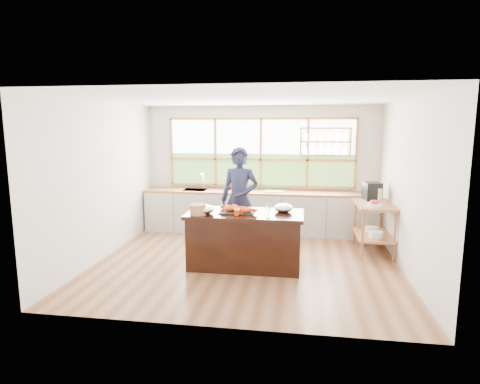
% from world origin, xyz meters
% --- Properties ---
extents(ground_plane, '(5.00, 5.00, 0.00)m').
position_xyz_m(ground_plane, '(0.00, 0.00, 0.00)').
color(ground_plane, '#8E5F41').
extents(room_shell, '(5.02, 4.52, 2.71)m').
position_xyz_m(room_shell, '(0.02, 0.51, 1.75)').
color(room_shell, beige).
rests_on(room_shell, ground_plane).
extents(back_counter, '(4.90, 0.63, 0.90)m').
position_xyz_m(back_counter, '(-0.02, 1.94, 0.45)').
color(back_counter, '#A9A7A0').
rests_on(back_counter, ground_plane).
extents(right_shelf_unit, '(0.62, 1.10, 0.90)m').
position_xyz_m(right_shelf_unit, '(2.19, 0.89, 0.60)').
color(right_shelf_unit, '#94582E').
rests_on(right_shelf_unit, ground_plane).
extents(island, '(1.85, 0.90, 0.90)m').
position_xyz_m(island, '(0.00, -0.20, 0.45)').
color(island, black).
rests_on(island, ground_plane).
extents(cook, '(0.75, 0.54, 1.90)m').
position_xyz_m(cook, '(-0.22, 0.61, 0.95)').
color(cook, '#1D203A').
rests_on(cook, ground_plane).
extents(potted_plant, '(0.16, 0.11, 0.30)m').
position_xyz_m(potted_plant, '(-0.66, 2.00, 1.05)').
color(potted_plant, slate).
rests_on(potted_plant, back_counter).
extents(cutting_board, '(0.41, 0.32, 0.01)m').
position_xyz_m(cutting_board, '(0.33, 1.94, 0.91)').
color(cutting_board, green).
rests_on(cutting_board, back_counter).
extents(espresso_machine, '(0.35, 0.36, 0.33)m').
position_xyz_m(espresso_machine, '(2.19, 1.25, 1.07)').
color(espresso_machine, black).
rests_on(espresso_machine, right_shelf_unit).
extents(wine_bottle, '(0.08, 0.08, 0.29)m').
position_xyz_m(wine_bottle, '(2.24, 0.73, 1.05)').
color(wine_bottle, '#96A955').
rests_on(wine_bottle, right_shelf_unit).
extents(fruit_bowl, '(0.26, 0.26, 0.11)m').
position_xyz_m(fruit_bowl, '(2.14, 0.62, 0.94)').
color(fruit_bowl, white).
rests_on(fruit_bowl, right_shelf_unit).
extents(slate_board, '(0.56, 0.41, 0.02)m').
position_xyz_m(slate_board, '(-0.12, -0.22, 0.91)').
color(slate_board, black).
rests_on(slate_board, island).
extents(lobster_pile, '(0.55, 0.48, 0.08)m').
position_xyz_m(lobster_pile, '(-0.13, -0.23, 0.96)').
color(lobster_pile, '#C6490A').
rests_on(lobster_pile, slate_board).
extents(mixing_bowl_left, '(0.31, 0.31, 0.15)m').
position_xyz_m(mixing_bowl_left, '(-0.63, -0.37, 0.97)').
color(mixing_bowl_left, silver).
rests_on(mixing_bowl_left, island).
extents(mixing_bowl_right, '(0.30, 0.30, 0.14)m').
position_xyz_m(mixing_bowl_right, '(0.60, -0.06, 0.96)').
color(mixing_bowl_right, silver).
rests_on(mixing_bowl_right, island).
extents(wine_glass, '(0.08, 0.08, 0.22)m').
position_xyz_m(wine_glass, '(0.40, -0.54, 1.06)').
color(wine_glass, white).
rests_on(wine_glass, island).
extents(wicker_basket, '(0.25, 0.25, 0.16)m').
position_xyz_m(wicker_basket, '(-0.71, -0.46, 0.98)').
color(wicker_basket, '#AE8449').
rests_on(wicker_basket, island).
extents(parchment_roll, '(0.09, 0.30, 0.08)m').
position_xyz_m(parchment_roll, '(-0.80, -0.05, 0.94)').
color(parchment_roll, silver).
rests_on(parchment_roll, island).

